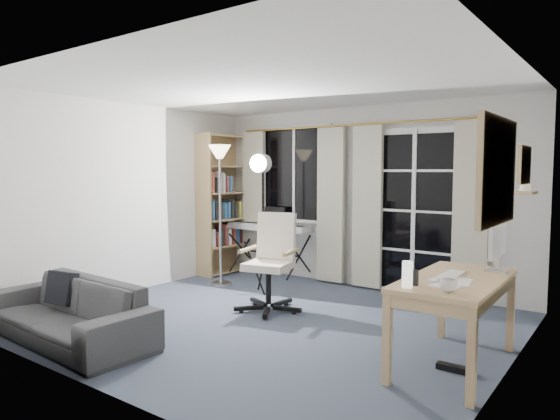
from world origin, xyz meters
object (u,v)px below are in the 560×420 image
Objects in this scene: sofa at (67,301)px; office_chair at (273,252)px; bookshelf at (223,207)px; keyboard_piano at (270,228)px; desk at (455,289)px; studio_light at (261,180)px; mug at (448,284)px; torchiere_lamp at (220,173)px; monitor at (497,239)px.

office_chair is at bearing 68.72° from sofa.
bookshelf is at bearing 133.73° from office_chair.
sofa is at bearing -127.33° from office_chair.
keyboard_piano is 3.65m from desk.
bookshelf is at bearing 139.82° from studio_light.
office_chair is 9.24× the size of mug.
torchiere_lamp is at bearing 144.80° from office_chair.
desk is at bearing -28.89° from studio_light.
office_chair is (1.27, -0.50, -0.89)m from torchiere_lamp.
studio_light is (0.79, -0.10, -0.08)m from torchiere_lamp.
bookshelf is 3.35m from sofa.
desk is at bearing -26.45° from office_chair.
sofa is (-3.23, -1.93, -0.62)m from monitor.
keyboard_piano is (0.25, 0.78, -0.80)m from torchiere_lamp.
torchiere_lamp is 1.41× the size of desk.
studio_light is (1.36, -0.78, 0.45)m from bookshelf.
studio_light is at bearing 153.18° from mug.
bookshelf is 4.36m from desk.
studio_light reaches higher than desk.
monitor is (3.39, -1.32, 0.26)m from keyboard_piano.
monitor is at bearing -22.62° from keyboard_piano.
monitor is at bearing 33.20° from sofa.
studio_light is 3.15m from mug.
keyboard_piano is at bearing 8.41° from bookshelf.
torchiere_lamp reaches higher than mug.
bookshelf reaches higher than sofa.
mug is at bearing -37.28° from office_chair.
office_chair reaches higher than mug.
monitor is at bearing -14.69° from office_chair.
keyboard_piano is 0.70× the size of sofa.
bookshelf reaches higher than office_chair.
mug is (0.10, -0.50, 0.15)m from desk.
bookshelf is 4.07× the size of monitor.
desk is (3.44, -0.99, -0.90)m from torchiere_lamp.
desk is at bearing -114.35° from monitor.
studio_light is 15.34× the size of mug.
office_chair reaches higher than desk.
torchiere_lamp is 1.43× the size of keyboard_piano.
studio_light is 1.66× the size of office_chair.
bookshelf is 1.94× the size of office_chair.
torchiere_lamp is at bearing 170.75° from monitor.
sofa is (0.16, -3.25, -0.36)m from keyboard_piano.
desk is at bearing 28.34° from sofa.
torchiere_lamp is 3.68× the size of monitor.
office_chair is at bearing 178.21° from monitor.
torchiere_lamp reaches higher than studio_light.
mug is at bearing -79.43° from desk.
office_chair is at bearing -52.69° from keyboard_piano.
sofa is (-3.03, -1.48, -0.26)m from desk.
desk is (2.65, -0.89, -0.81)m from studio_light.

